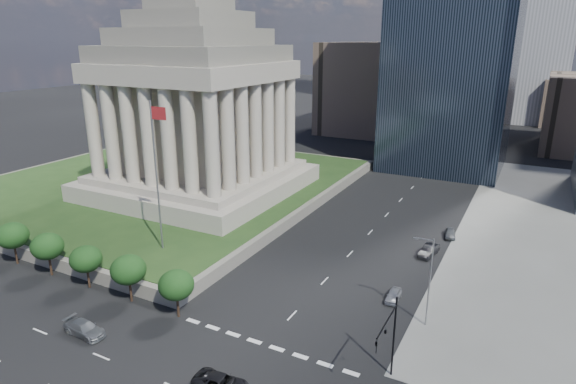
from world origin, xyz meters
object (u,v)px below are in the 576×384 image
Objects in this scene: suv_grey at (84,328)px; pickup_truck at (221,384)px; war_memorial at (195,85)px; parked_sedan_far at (450,233)px; street_lamp_north at (428,277)px; parked_sedan_mid at (429,251)px; flagpole at (157,169)px; parked_sedan_near at (394,295)px; traffic_signal_ne at (389,335)px.

pickup_truck is at bearing -88.06° from suv_grey.
war_memorial is 50.09m from parked_sedan_far.
street_lamp_north is 2.63× the size of parked_sedan_far.
street_lamp_north is at bearing -25.92° from war_memorial.
war_memorial is at bearing -177.11° from parked_sedan_mid.
parked_sedan_near is at bearing 8.25° from flagpole.
suv_grey reaches higher than parked_sedan_far.
flagpole is at bearing 163.29° from traffic_signal_ne.
parked_sedan_far is at bearing 81.46° from parked_sedan_near.
parked_sedan_mid is at bearing 83.78° from parked_sedan_near.
traffic_signal_ne is 37.50m from parked_sedan_far.
traffic_signal_ne is at bearing -78.85° from parked_sedan_near.
suv_grey is at bearing -149.37° from street_lamp_north.
traffic_signal_ne reaches higher than pickup_truck.
pickup_truck is 45.80m from parked_sedan_far.
parked_sedan_far is at bearing -30.39° from suv_grey.
flagpole reaches higher than parked_sedan_far.
suv_grey is 34.11m from parked_sedan_near.
parked_sedan_mid is at bearing -110.19° from parked_sedan_far.
parked_sedan_mid is (27.37, 35.85, 0.03)m from suv_grey.
parked_sedan_mid is 8.36m from parked_sedan_far.
traffic_signal_ne is (34.33, -10.30, -7.86)m from flagpole.
parked_sedan_mid is (-3.32, 17.68, -4.91)m from street_lamp_north.
parked_sedan_far is (-1.83, 25.90, -5.01)m from street_lamp_north.
traffic_signal_ne is at bearing -98.34° from parked_sedan_far.
war_memorial is 1.95× the size of flagpole.
war_memorial is at bearing 153.39° from parked_sedan_near.
war_memorial reaches higher than traffic_signal_ne.
street_lamp_north is at bearing -40.89° from parked_sedan_near.
pickup_truck is 1.14× the size of parked_sedan_mid.
war_memorial is 48.99m from suv_grey.
war_memorial is 60.00m from traffic_signal_ne.
war_memorial is at bearing 116.89° from flagpole.
war_memorial is 7.87× the size of suv_grey.
parked_sedan_mid is at bearing 94.92° from traffic_signal_ne.
traffic_signal_ne is 15.87m from parked_sedan_near.
traffic_signal_ne is 30.97m from suv_grey.
parked_sedan_mid reaches higher than parked_sedan_far.
street_lamp_north is 1.93× the size of pickup_truck.
war_memorial is 28.16m from flagpole.
flagpole is at bearing -173.93° from parked_sedan_near.
war_memorial is at bearing 173.76° from parked_sedan_far.
street_lamp_north is at bearing 85.81° from traffic_signal_ne.
pickup_truck is 37.47m from parked_sedan_mid.
street_lamp_north reaches higher than suv_grey.
street_lamp_north is (47.33, -23.00, -15.74)m from war_memorial.
flagpole reaches higher than street_lamp_north.
pickup_truck is 1.05× the size of suv_grey.
parked_sedan_near is 14.24m from parked_sedan_mid.
street_lamp_north is (35.16, 1.00, -7.45)m from flagpole.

